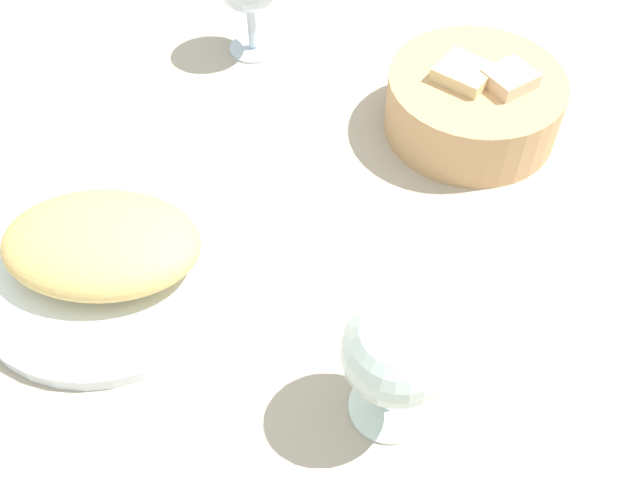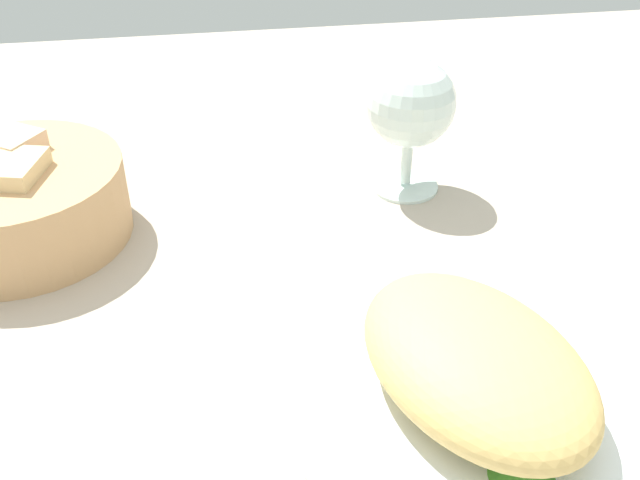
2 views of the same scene
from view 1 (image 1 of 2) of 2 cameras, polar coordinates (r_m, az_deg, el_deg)
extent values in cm
cube|color=#B3A491|center=(72.99, -7.55, 3.33)|extent=(140.00, 140.00, 2.00)
cylinder|color=white|center=(67.35, -16.19, -2.06)|extent=(23.80, 23.80, 1.40)
ellipsoid|color=#E5BB69|center=(64.84, -16.82, -0.29)|extent=(20.10, 16.58, 5.24)
cone|color=#3F8A2C|center=(69.39, -21.09, -0.17)|extent=(3.72, 3.72, 1.24)
cylinder|color=tan|center=(77.65, 11.96, 10.45)|extent=(17.97, 17.97, 6.56)
cube|color=beige|center=(75.88, 14.50, 11.35)|extent=(5.84, 5.96, 4.47)
cube|color=beige|center=(76.04, 11.07, 11.68)|extent=(6.20, 5.83, 5.21)
cylinder|color=silver|center=(58.31, 5.38, -12.86)|extent=(6.25, 6.25, 0.60)
cylinder|color=silver|center=(56.26, 5.55, -11.82)|extent=(1.00, 1.00, 4.01)
sphere|color=silver|center=(51.03, 6.07, -8.74)|extent=(7.96, 7.96, 7.96)
cylinder|color=silver|center=(89.03, -5.25, 14.89)|extent=(5.69, 5.69, 0.60)
cylinder|color=silver|center=(87.43, -5.39, 16.36)|extent=(1.00, 1.00, 4.96)
camera|label=2|loc=(0.77, -37.16, 29.46)|focal=40.55mm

